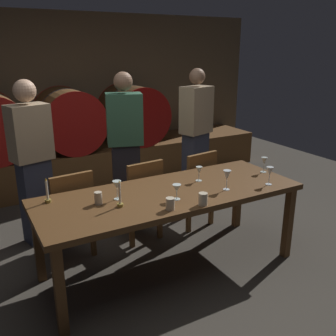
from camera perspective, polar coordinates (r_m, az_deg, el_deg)
The scene contains 23 objects.
ground_plane at distance 3.66m, azimuth -2.93°, elevation -14.49°, with size 8.88×8.88×0.00m, color #3F3A33.
back_wall at distance 6.08m, azimuth -16.46°, elevation 10.37°, with size 6.83×0.24×2.47m, color brown.
barrel_shelf at distance 5.75m, azimuth -14.35°, elevation 0.26°, with size 6.15×0.90×0.53m, color brown.
wine_barrel_center at distance 5.58m, azimuth -14.97°, elevation 7.14°, with size 0.89×0.91×0.89m.
wine_barrel_right at distance 5.91m, azimuth -5.45°, elevation 8.23°, with size 0.89×0.91×0.89m.
dining_table at distance 3.30m, azimuth 0.33°, elevation -4.75°, with size 2.33×0.88×0.76m.
chair_left at distance 3.68m, azimuth -14.70°, elevation -6.28°, with size 0.44×0.44×0.88m.
chair_center at distance 3.89m, azimuth -4.19°, elevation -4.31°, with size 0.44×0.44×0.88m.
chair_right at distance 4.20m, azimuth 4.16°, elevation -2.59°, with size 0.45×0.45×0.88m.
guest_left at distance 3.98m, azimuth -19.92°, elevation 0.85°, with size 0.43×0.33×1.68m.
guest_center at distance 4.15m, azimuth -6.51°, elevation 2.80°, with size 0.44×0.34×1.72m.
guest_right at distance 4.70m, azimuth 4.26°, elevation 4.66°, with size 0.43×0.34×1.73m.
candle_left at distance 3.18m, azimuth -17.91°, elevation -4.02°, with size 0.05×0.05×0.21m.
candle_right at distance 2.97m, azimuth -7.34°, elevation -4.72°, with size 0.05×0.05×0.23m.
wine_glass_far_left at distance 3.10m, azimuth -7.80°, elevation -2.69°, with size 0.07×0.07×0.16m.
wine_glass_left at distance 3.08m, azimuth 1.34°, elevation -3.18°, with size 0.07×0.07×0.13m.
wine_glass_center_left at distance 3.51m, azimuth 4.76°, elevation -0.44°, with size 0.06×0.06×0.14m.
wine_glass_center_right at distance 3.31m, azimuth 8.99°, elevation -1.18°, with size 0.07×0.07×0.18m.
wine_glass_right at distance 3.52m, azimuth 15.25°, elevation -0.58°, with size 0.06×0.06×0.17m.
wine_glass_far_right at distance 3.86m, azimuth 14.46°, elevation 0.95°, with size 0.06×0.06×0.16m.
cup_left at distance 3.05m, azimuth -10.59°, elevation -4.53°, with size 0.06×0.06×0.10m, color beige.
cup_center at distance 2.90m, azimuth 0.34°, elevation -5.49°, with size 0.07×0.07×0.10m, color beige.
cup_right at distance 3.00m, azimuth 5.36°, elevation -4.74°, with size 0.07×0.07×0.10m, color beige.
Camera 1 is at (-1.35, -2.78, 1.96)m, focal length 39.95 mm.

